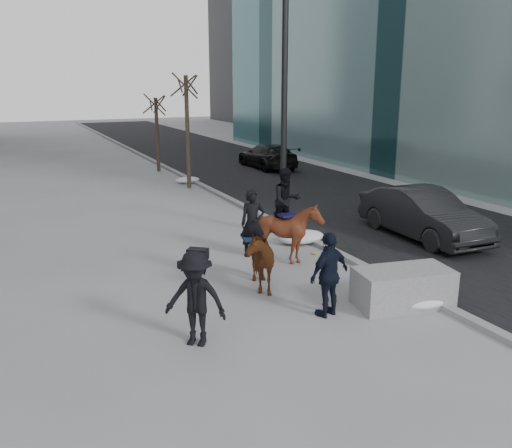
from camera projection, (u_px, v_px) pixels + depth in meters
name	position (u px, v px, depth m)	size (l,w,h in m)	color
ground	(280.00, 305.00, 11.52)	(120.00, 120.00, 0.00)	gray
road	(316.00, 192.00, 23.15)	(8.00, 90.00, 0.01)	black
curb	(230.00, 199.00, 21.49)	(0.25, 90.00, 0.12)	gray
planter	(403.00, 287.00, 11.42)	(2.00, 1.00, 0.80)	#959598
car_near	(423.00, 214.00, 16.28)	(1.59, 4.56, 1.50)	black
car_far	(267.00, 156.00, 29.48)	(1.85, 4.56, 1.32)	black
tree_near	(187.00, 127.00, 23.45)	(1.20, 1.20, 5.39)	#33271E
tree_far	(157.00, 131.00, 28.03)	(1.20, 1.20, 4.20)	#372A20
mounted_left	(255.00, 252.00, 12.32)	(1.18, 1.89, 2.27)	#512110
mounted_right	(288.00, 226.00, 14.01)	(1.32, 1.48, 2.47)	#502310
feeder	(329.00, 274.00, 10.81)	(1.11, 0.99, 1.75)	black
camera_crew	(195.00, 298.00, 9.60)	(1.29, 1.22, 1.75)	black
lamppost	(283.00, 67.00, 15.60)	(0.25, 1.49, 9.09)	black
snow_piles	(292.00, 232.00, 16.44)	(1.41, 16.52, 0.36)	white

